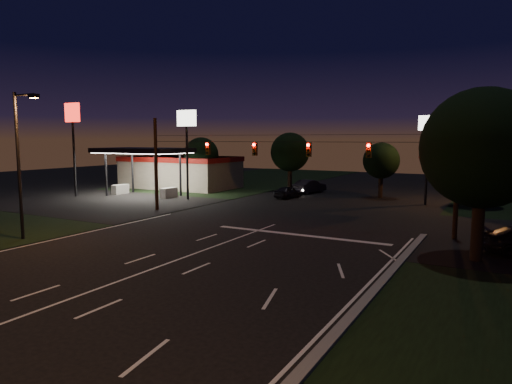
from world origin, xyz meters
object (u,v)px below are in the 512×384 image
Objects in this scene: car_oncoming_a at (288,192)px; utility_pole_right at (454,239)px; car_oncoming_b at (310,186)px; tree_right_near at (483,150)px.

utility_pole_right is at bearing 150.76° from car_oncoming_a.
utility_pole_right is at bearing 145.80° from car_oncoming_b.
car_oncoming_b is (0.25, 5.35, 0.13)m from car_oncoming_a.
utility_pole_right reaches higher than car_oncoming_b.
tree_right_near is at bearing 144.29° from car_oncoming_a.
car_oncoming_a is (-19.01, 17.98, -5.03)m from tree_right_near.
utility_pole_right reaches higher than car_oncoming_a.
tree_right_near is at bearing -72.47° from utility_pole_right.
utility_pole_right is 2.39× the size of car_oncoming_a.
car_oncoming_a is at bearing 100.14° from car_oncoming_b.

